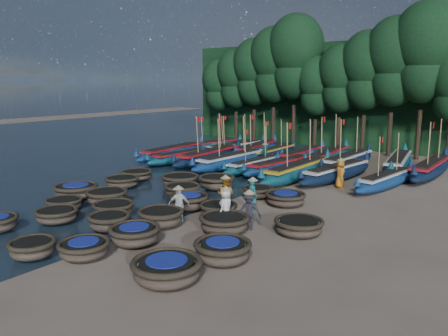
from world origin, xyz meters
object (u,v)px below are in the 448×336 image
Objects in this scene: fisherman_1 at (253,193)px; long_boat_16 at (398,163)px; coracle_11 at (107,196)px; coracle_24 at (286,198)px; coracle_2 at (32,248)px; long_boat_2 at (209,156)px; coracle_3 at (84,248)px; long_boat_10 at (235,148)px; coracle_10 at (76,190)px; long_boat_13 at (302,155)px; long_boat_15 at (347,161)px; fisherman_5 at (265,153)px; coracle_17 at (189,201)px; long_boat_12 at (273,153)px; long_boat_17 at (431,168)px; fisherman_4 at (179,203)px; coracle_20 at (137,175)px; fisherman_3 at (249,210)px; coracle_6 at (57,215)px; long_boat_7 at (337,172)px; coracle_9 at (223,250)px; coracle_15 at (122,181)px; coracle_13 at (161,217)px; coracle_16 at (183,190)px; coracle_7 at (109,221)px; coracle_18 at (218,210)px; coracle_21 at (180,180)px; long_boat_0 at (172,152)px; coracle_19 at (299,226)px; long_boat_6 at (298,171)px; long_boat_4 at (255,165)px; coracle_23 at (258,191)px; coracle_14 at (224,223)px; long_boat_1 at (184,156)px; coracle_4 at (167,269)px; long_boat_5 at (281,166)px; coracle_5 at (64,204)px; long_boat_8 at (386,180)px; long_boat_11 at (257,149)px; coracle_8 at (135,234)px; long_boat_9 at (213,145)px; fisherman_6 at (340,173)px.

long_boat_16 is at bearing -77.46° from fisherman_1.
coracle_11 is 0.95× the size of coracle_24.
coracle_2 is 19.32m from long_boat_2.
long_boat_10 is (-9.05, 21.75, 0.17)m from coracle_3.
coracle_10 is 18.08m from long_boat_13.
long_boat_15 reaches higher than fisherman_5.
coracle_17 is 15.65m from long_boat_12.
long_boat_17 is 4.98× the size of fisherman_4.
long_boat_15 is at bearing -164.43° from long_boat_16.
fisherman_3 reaches higher than coracle_20.
coracle_6 is 0.78× the size of coracle_17.
long_boat_7 is 6.75m from long_boat_13.
coracle_9 is 14.28m from coracle_20.
long_boat_13 is 4.34× the size of fisherman_3.
long_boat_13 is (4.62, 14.32, 0.16)m from coracle_15.
coracle_17 is (-0.75, 2.72, 0.00)m from coracle_13.
coracle_16 is 0.25× the size of long_boat_10.
coracle_17 is at bearing -39.40° from coracle_16.
coracle_17 reaches higher than coracle_7.
coracle_18 is at bearing 9.73° from fisherman_5.
coracle_21 is 0.33× the size of long_boat_0.
coracle_9 is 0.95× the size of coracle_17.
long_boat_6 is at bearing 118.32° from coracle_19.
coracle_23 is at bearing -53.31° from long_boat_4.
long_boat_13 reaches higher than coracle_6.
coracle_21 is 12.38m from long_boat_10.
fisherman_3 is (0.63, 0.94, 0.45)m from coracle_14.
coracle_14 is 17.61m from long_boat_13.
coracle_21 is at bearing -44.30° from long_boat_1.
long_boat_0 reaches higher than coracle_4.
coracle_7 is at bearing -116.57° from long_boat_16.
coracle_20 is at bearing -122.12° from long_boat_5.
coracle_10 is 0.34× the size of long_boat_7.
coracle_5 is 16.65m from long_boat_7.
long_boat_16 reaches higher than coracle_17.
coracle_10 is 18.11m from long_boat_8.
fisherman_3 is (10.47, 1.55, 0.44)m from coracle_10.
coracle_10 is 11.44m from coracle_24.
coracle_6 is 0.76× the size of coracle_24.
fisherman_4 is at bearing -77.02° from long_boat_11.
coracle_18 is at bearing -105.46° from long_boat_8.
long_boat_12 is at bearing 106.01° from coracle_8.
coracle_10 is 17.44m from long_boat_12.
long_boat_6 is 10.40m from fisherman_3.
long_boat_9 is 3.81× the size of fisherman_6.
long_boat_16 reaches higher than coracle_24.
coracle_23 is (3.43, 2.44, -0.05)m from coracle_16.
fisherman_4 is (-4.02, 4.82, 0.41)m from coracle_4.
coracle_6 is 15.52m from long_boat_1.
fisherman_6 is at bearing -7.42° from long_boat_0.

